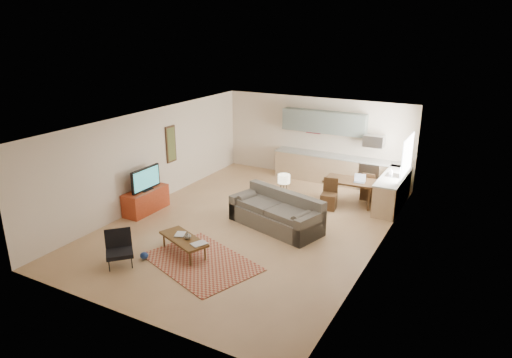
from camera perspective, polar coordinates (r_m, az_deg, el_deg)
The scene contains 25 objects.
room at distance 11.44m, azimuth -0.72°, elevation 0.53°, with size 9.00×9.00×9.00m.
kitchen_counter_back at distance 15.04m, azimuth 10.13°, elevation 1.15°, with size 4.26×0.64×0.92m, color tan, non-canonical shape.
kitchen_counter_right at distance 13.47m, azimuth 16.68°, elevation -1.46°, with size 0.64×2.26×0.92m, color tan, non-canonical shape.
kitchen_range at distance 14.75m, azimuth 14.17°, elevation 0.48°, with size 0.62×0.62×0.90m, color #A5A8AD.
kitchen_microwave at distance 14.48m, azimuth 14.53°, elevation 4.64°, with size 0.62×0.40×0.35m, color #A5A8AD.
upper_cabinets at distance 14.99m, azimuth 8.46°, elevation 7.07°, with size 2.80×0.34×0.70m, color slate.
window_right at distance 13.10m, azimuth 18.39°, elevation 2.82°, with size 0.02×1.40×1.05m, color white.
wall_art_left at distance 13.85m, azimuth -10.56°, elevation 4.30°, with size 0.06×0.42×1.10m, color olive, non-canonical shape.
triptych at distance 15.30m, azimuth 7.20°, elevation 6.60°, with size 1.70×0.04×0.50m, color beige, non-canonical shape.
rug at distance 10.19m, azimuth -6.85°, elevation -10.25°, with size 2.42×1.67×0.02m, color maroon.
sofa at distance 11.60m, azimuth 2.46°, elevation -4.02°, with size 2.56×1.11×0.89m, color #565046, non-canonical shape.
coffee_table at distance 10.51m, azimuth -9.01°, elevation -8.24°, with size 1.32×0.52×0.40m, color #4F3215, non-canonical shape.
book_a at distance 10.60m, azimuth -10.04°, elevation -6.79°, with size 0.31×0.35×0.03m, color maroon.
book_b at distance 10.18m, azimuth -7.49°, elevation -7.79°, with size 0.35×0.40×0.03m, color navy.
vase at distance 10.33m, azimuth -8.54°, elevation -6.99°, with size 0.19×0.19×0.17m, color black.
armchair at distance 10.28m, azimuth -16.73°, elevation -8.42°, with size 0.65×0.65×0.74m, color black, non-canonical shape.
tv_credenza at distance 12.97m, azimuth -13.59°, elevation -2.63°, with size 0.53×1.38×0.64m, color #982F16, non-canonical shape.
tv at distance 12.72m, azimuth -13.63°, elevation 0.00°, with size 0.11×1.06×0.64m, color black, non-canonical shape.
console_table at distance 12.28m, azimuth 3.45°, elevation -3.24°, with size 0.58×0.38×0.67m, color #392514, non-canonical shape.
table_lamp at distance 12.07m, azimuth 3.50°, elevation -0.57°, with size 0.33×0.33×0.54m, color beige, non-canonical shape.
dining_table at distance 13.39m, azimuth 11.61°, elevation -1.59°, with size 1.44×0.82×0.73m, color #392514, non-canonical shape.
dining_chair_near at distance 12.90m, azimuth 9.11°, elevation -1.89°, with size 0.42×0.44×0.87m, color #392514, non-canonical shape.
dining_chair_far at distance 13.87m, azimuth 13.97°, elevation -0.79°, with size 0.40×0.42×0.85m, color #392514, non-canonical shape.
laptop at distance 13.08m, azimuth 12.82°, elevation 0.05°, with size 0.31×0.23×0.23m, color #A5A8AD, non-canonical shape.
soap_bottle at distance 13.35m, azimuth 16.52°, elevation 0.90°, with size 0.09×0.09×0.19m, color beige.
Camera 1 is at (5.32, -9.48, 4.92)m, focal length 32.00 mm.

